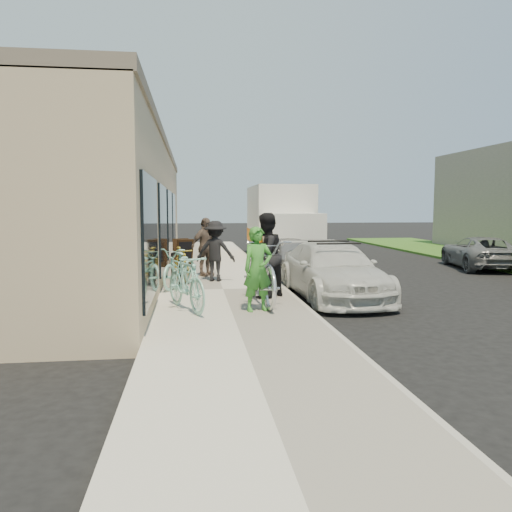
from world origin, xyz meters
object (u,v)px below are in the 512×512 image
far_car_gray (480,252)px  cruiser_bike_a (186,282)px  sandwich_board (183,252)px  cruiser_bike_c (181,264)px  cruiser_bike_b (180,267)px  bystander_a (215,251)px  sedan_silver (292,254)px  sedan_white (333,271)px  moving_truck (282,226)px  bike_rack (176,265)px  tandem_bike (262,271)px  woman_rider (258,269)px  man_standing (266,255)px  bystander_b (205,247)px

far_car_gray → cruiser_bike_a: bearing=45.7°
sandwich_board → cruiser_bike_c: 3.27m
cruiser_bike_b → bystander_a: 1.35m
sandwich_board → sedan_silver: bearing=-28.4°
sedan_white → moving_truck: moving_truck is taller
bike_rack → sandwich_board: size_ratio=0.94×
far_car_gray → sandwich_board: bearing=9.2°
moving_truck → tandem_bike: (-2.32, -10.41, -0.53)m
far_car_gray → bystander_a: 9.89m
tandem_bike → cruiser_bike_c: (-1.72, 3.46, -0.22)m
woman_rider → cruiser_bike_a: size_ratio=0.88×
bystander_a → tandem_bike: bearing=117.9°
moving_truck → man_standing: size_ratio=3.31×
far_car_gray → sedan_white: bearing=48.7°
cruiser_bike_a → bystander_b: (0.51, 4.88, 0.29)m
cruiser_bike_a → bystander_a: bystander_a is taller
sedan_white → woman_rider: 2.85m
sandwich_board → far_car_gray: far_car_gray is taller
moving_truck → woman_rider: 11.49m
cruiser_bike_a → cruiser_bike_b: bearing=71.8°
tandem_bike → cruiser_bike_b: bearing=122.2°
sedan_silver → cruiser_bike_a: (-3.46, -6.76, 0.12)m
sedan_white → cruiser_bike_c: bearing=145.3°
sedan_silver → far_car_gray: 6.75m
moving_truck → bystander_a: size_ratio=3.80×
sandwich_board → cruiser_bike_b: size_ratio=0.49×
moving_truck → cruiser_bike_a: size_ratio=3.35×
sedan_silver → moving_truck: 4.28m
sedan_white → moving_truck: (0.46, 9.25, 0.70)m
sedan_silver → bike_rack: bearing=-139.5°
far_car_gray → man_standing: (-8.47, -5.51, 0.53)m
sedan_white → bystander_a: bystander_a is taller
woman_rider → bike_rack: bearing=101.3°
sedan_silver → man_standing: man_standing is taller
woman_rider → bystander_b: 5.21m
cruiser_bike_a → bystander_a: size_ratio=1.14×
tandem_bike → cruiser_bike_b: tandem_bike is taller
bystander_b → sandwich_board: bearing=65.4°
cruiser_bike_b → cruiser_bike_c: bearing=111.2°
sedan_white → cruiser_bike_b: sedan_white is taller
far_car_gray → tandem_bike: (-8.65, -6.14, 0.26)m
bystander_b → tandem_bike: bearing=-116.6°
bike_rack → cruiser_bike_b: 0.19m
bike_rack → sedan_white: (3.70, -1.33, -0.03)m
bike_rack → moving_truck: 8.96m
tandem_bike → bike_rack: bearing=122.0°
sedan_white → bystander_a: bearing=139.7°
man_standing → woman_rider: bearing=32.1°
far_car_gray → bystander_b: 9.88m
sandwich_board → far_car_gray: (10.37, -0.59, -0.07)m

